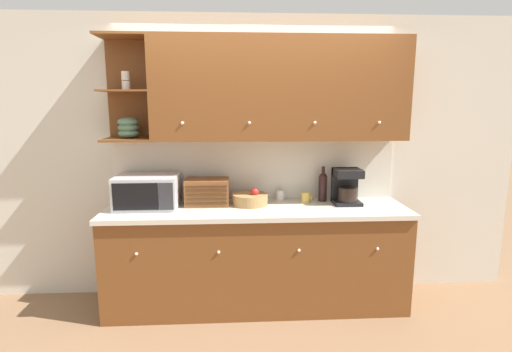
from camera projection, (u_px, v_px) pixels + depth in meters
name	position (u px, v px, depth m)	size (l,w,h in m)	color
ground_plane	(255.00, 288.00, 3.98)	(24.00, 24.00, 0.00)	#896647
wall_back	(254.00, 159.00, 3.77)	(5.02, 0.06, 2.60)	beige
counter_unit	(257.00, 256.00, 3.59)	(2.64, 0.66, 0.92)	brown
backsplash_panel	(255.00, 169.00, 3.75)	(2.62, 0.01, 0.58)	silver
upper_cabinets	(275.00, 89.00, 3.46)	(2.62, 0.39, 0.88)	brown
microwave	(148.00, 191.00, 3.49)	(0.53, 0.42, 0.28)	silver
bread_box	(207.00, 192.00, 3.57)	(0.39, 0.26, 0.23)	brown
fruit_basket	(250.00, 199.00, 3.59)	(0.32, 0.32, 0.16)	#A87F4C
mug	(280.00, 195.00, 3.75)	(0.09, 0.08, 0.09)	silver
mug_blue_second	(306.00, 197.00, 3.66)	(0.09, 0.08, 0.09)	gold
wine_bottle	(323.00, 186.00, 3.70)	(0.08, 0.08, 0.33)	black
coffee_maker	(347.00, 186.00, 3.61)	(0.24, 0.23, 0.32)	black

